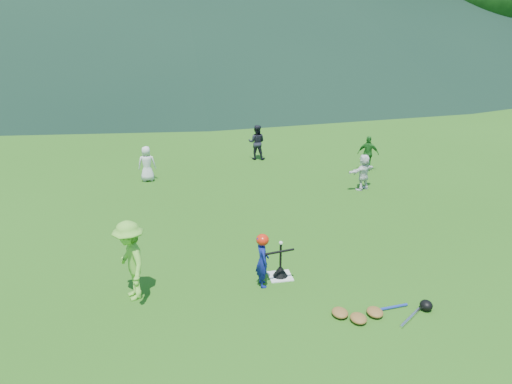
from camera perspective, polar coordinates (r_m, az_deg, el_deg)
ground at (r=10.05m, az=2.78°, el=-9.64°), size 120.00×120.00×0.00m
home_plate at (r=10.04m, az=2.79°, el=-9.59°), size 0.45×0.45×0.02m
baseball at (r=9.71m, az=2.86°, el=-5.84°), size 0.08×0.08×0.08m
batter_child at (r=9.51m, az=0.74°, el=-7.88°), size 0.26×0.39×1.04m
adult_coach at (r=9.30m, az=-14.17°, el=-7.61°), size 0.82×1.09×1.50m
fielder_a at (r=15.71m, az=-12.36°, el=3.17°), size 0.55×0.36×1.10m
fielder_b at (r=17.66m, az=0.08°, el=5.71°), size 0.72×0.63×1.23m
fielder_c at (r=16.79m, az=12.70°, el=4.32°), size 0.73×0.55×1.15m
fielder_d at (r=14.92m, az=12.18°, el=2.24°), size 1.03×0.72×1.07m
batting_tee at (r=9.99m, az=2.80°, el=-8.99°), size 0.30×0.30×0.68m
batter_gear at (r=9.32m, az=0.90°, el=-5.60°), size 0.73×0.26×0.40m
equipment_pile at (r=9.09m, az=13.48°, el=-13.24°), size 1.80×0.73×0.19m
outfield_fence at (r=36.78m, az=-7.88°, el=13.09°), size 70.07×0.08×1.33m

